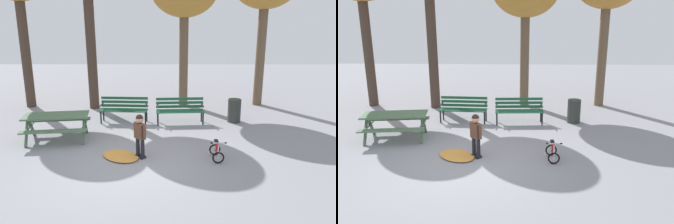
{
  "view_description": "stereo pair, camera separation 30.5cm",
  "coord_description": "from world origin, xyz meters",
  "views": [
    {
      "loc": [
        0.97,
        -7.4,
        3.45
      ],
      "look_at": [
        0.98,
        1.7,
        0.85
      ],
      "focal_mm": 35.49,
      "sensor_mm": 36.0,
      "label": 1
    },
    {
      "loc": [
        1.27,
        -7.4,
        3.45
      ],
      "look_at": [
        0.98,
        1.7,
        0.85
      ],
      "focal_mm": 35.49,
      "sensor_mm": 36.0,
      "label": 2
    }
  ],
  "objects": [
    {
      "name": "child_standing",
      "position": [
        0.26,
        0.44,
        0.68
      ],
      "size": [
        0.33,
        0.33,
        1.14
      ],
      "color": "black",
      "rests_on": "ground"
    },
    {
      "name": "picnic_table",
      "position": [
        -2.25,
        1.71,
        0.59
      ],
      "size": [
        1.96,
        1.57,
        0.79
      ],
      "color": "#4C6B4C",
      "rests_on": "ground"
    },
    {
      "name": "kids_bicycle",
      "position": [
        2.19,
        0.34,
        0.2
      ],
      "size": [
        0.39,
        0.57,
        0.54
      ],
      "color": "black",
      "rests_on": "ground"
    },
    {
      "name": "leaf_pile",
      "position": [
        -0.25,
        0.46,
        0.04
      ],
      "size": [
        1.27,
        1.22,
        0.07
      ],
      "primitive_type": "ellipsoid",
      "rotation": [
        0.0,
        0.0,
        2.48
      ],
      "color": "#C68438",
      "rests_on": "ground"
    },
    {
      "name": "park_bench_far_left",
      "position": [
        -0.52,
        3.45,
        0.51
      ],
      "size": [
        1.62,
        0.55,
        0.85
      ],
      "color": "#195133",
      "rests_on": "ground"
    },
    {
      "name": "park_bench_left",
      "position": [
        1.37,
        3.34,
        0.51
      ],
      "size": [
        1.62,
        0.54,
        0.85
      ],
      "color": "#195133",
      "rests_on": "ground"
    },
    {
      "name": "ground",
      "position": [
        0.0,
        0.0,
        0.0
      ],
      "size": [
        36.0,
        36.0,
        0.0
      ],
      "primitive_type": "plane",
      "color": "gray"
    },
    {
      "name": "trash_bin",
      "position": [
        3.22,
        3.48,
        0.39
      ],
      "size": [
        0.44,
        0.44,
        0.79
      ],
      "primitive_type": "cylinder",
      "color": "#2D332D",
      "rests_on": "ground"
    }
  ]
}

